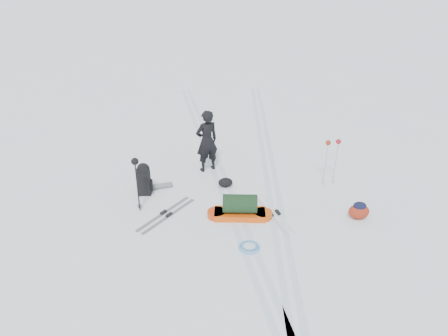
{
  "coord_description": "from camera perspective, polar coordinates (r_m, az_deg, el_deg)",
  "views": [
    {
      "loc": [
        -1.32,
        -9.03,
        5.77
      ],
      "look_at": [
        -0.15,
        -0.01,
        0.95
      ],
      "focal_mm": 35.0,
      "sensor_mm": 36.0,
      "label": 1
    }
  ],
  "objects": [
    {
      "name": "rope_coil",
      "position": [
        9.31,
        3.3,
        -10.21
      ],
      "size": [
        0.54,
        0.54,
        0.06
      ],
      "rotation": [
        0.0,
        0.0,
        0.2
      ],
      "color": "#599ED9",
      "rests_on": "ground"
    },
    {
      "name": "ski_poles_silver",
      "position": [
        11.36,
        14.01,
        2.63
      ],
      "size": [
        0.41,
        0.16,
        1.29
      ],
      "rotation": [
        0.0,
        0.0,
        0.28
      ],
      "color": "#ADAFB4",
      "rests_on": "ground"
    },
    {
      "name": "skier",
      "position": [
        11.85,
        -2.26,
        3.54
      ],
      "size": [
        0.75,
        0.63,
        1.76
      ],
      "primitive_type": "imported",
      "rotation": [
        0.0,
        0.0,
        3.51
      ],
      "color": "black",
      "rests_on": "ground"
    },
    {
      "name": "ground",
      "position": [
        10.79,
        0.8,
        -4.39
      ],
      "size": [
        200.0,
        200.0,
        0.0
      ],
      "primitive_type": "plane",
      "color": "white",
      "rests_on": "ground"
    },
    {
      "name": "thermos_pair",
      "position": [
        11.63,
        -10.58,
        -1.69
      ],
      "size": [
        0.2,
        0.19,
        0.24
      ],
      "rotation": [
        0.0,
        0.0,
        -0.06
      ],
      "color": "#5C5F63",
      "rests_on": "ground"
    },
    {
      "name": "stuff_sack",
      "position": [
        11.37,
        0.19,
        -1.89
      ],
      "size": [
        0.39,
        0.31,
        0.24
      ],
      "rotation": [
        0.0,
        0.0,
        -0.06
      ],
      "color": "black",
      "rests_on": "ground"
    },
    {
      "name": "snow_hill_backdrop",
      "position": [
        135.46,
        22.58,
        -8.08
      ],
      "size": [
        359.5,
        192.0,
        162.45
      ],
      "color": "white",
      "rests_on": "ground"
    },
    {
      "name": "ski_tracks",
      "position": [
        11.62,
        3.18,
        -1.88
      ],
      "size": [
        3.38,
        17.97,
        0.01
      ],
      "color": "silver",
      "rests_on": "ground"
    },
    {
      "name": "pulk_sled",
      "position": [
        10.12,
        2.08,
        -5.36
      ],
      "size": [
        1.56,
        0.67,
        0.58
      ],
      "rotation": [
        0.0,
        0.0,
        -0.16
      ],
      "color": "#E94E0D",
      "rests_on": "ground"
    },
    {
      "name": "ski_poles_black",
      "position": [
        10.11,
        -11.49,
        0.02
      ],
      "size": [
        0.17,
        0.2,
        1.38
      ],
      "rotation": [
        0.0,
        0.0,
        -0.41
      ],
      "color": "black",
      "rests_on": "ground"
    },
    {
      "name": "small_daypack",
      "position": [
        10.56,
        17.22,
        -5.33
      ],
      "size": [
        0.6,
        0.57,
        0.41
      ],
      "rotation": [
        0.0,
        0.0,
        -0.61
      ],
      "color": "maroon",
      "rests_on": "ground"
    },
    {
      "name": "touring_skis_grey",
      "position": [
        10.38,
        -7.55,
        -6.02
      ],
      "size": [
        1.39,
        1.47,
        0.06
      ],
      "rotation": [
        0.0,
        0.0,
        0.82
      ],
      "color": "gray",
      "rests_on": "ground"
    },
    {
      "name": "expedition_rucksack",
      "position": [
        11.11,
        -10.13,
        -1.56
      ],
      "size": [
        0.88,
        0.48,
        0.83
      ],
      "rotation": [
        0.0,
        0.0,
        -0.09
      ],
      "color": "black",
      "rests_on": "ground"
    },
    {
      "name": "touring_skis_white",
      "position": [
        10.37,
        6.58,
        -5.99
      ],
      "size": [
        0.67,
        1.86,
        0.07
      ],
      "rotation": [
        0.0,
        0.0,
        -1.35
      ],
      "color": "silver",
      "rests_on": "ground"
    }
  ]
}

